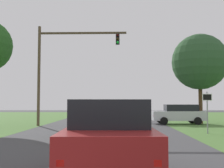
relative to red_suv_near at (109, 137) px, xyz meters
The scene contains 7 objects.
ground_plane 6.49m from the red_suv_near, 99.14° to the left, with size 120.00×120.00×0.00m, color #424244.
red_suv_near is the anchor object (origin of this frame).
pickup_truck_lead 8.00m from the red_suv_near, 97.09° to the left, with size 2.36×5.22×1.85m.
traffic_light 18.21m from the red_suv_near, 105.70° to the left, with size 7.58×0.40×8.49m.
keep_moving_sign 12.42m from the red_suv_near, 62.28° to the left, with size 0.60×0.09×2.64m.
oak_tree_right 21.77m from the red_suv_near, 68.58° to the left, with size 5.21×5.21×8.37m.
crossing_suv_far 20.08m from the red_suv_near, 73.66° to the left, with size 4.83×2.24×1.77m.
Camera 1 is at (1.29, -1.82, 1.95)m, focal length 46.87 mm.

